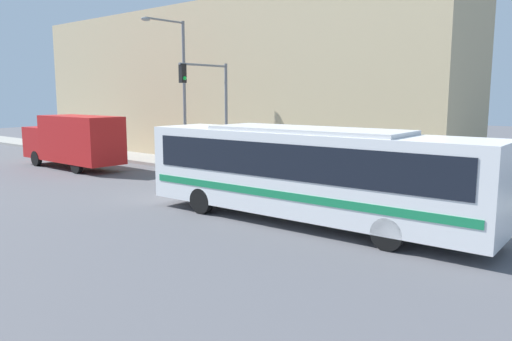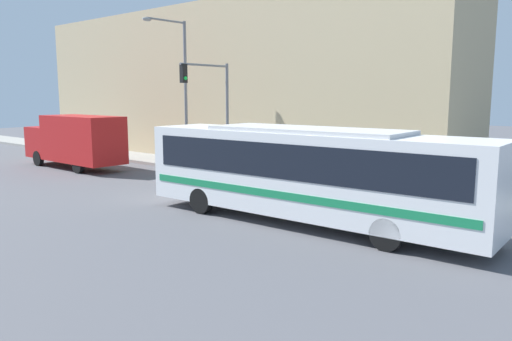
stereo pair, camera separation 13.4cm
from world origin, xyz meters
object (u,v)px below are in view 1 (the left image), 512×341
at_px(city_bus, 307,169).
at_px(fire_hydrant, 396,184).
at_px(delivery_truck, 73,140).
at_px(pedestrian_near_corner, 335,164).
at_px(street_lamp, 179,81).
at_px(pedestrian_mid_block, 272,158).
at_px(parking_meter, 280,160).
at_px(traffic_light_pole, 212,98).

distance_m(city_bus, fire_hydrant, 5.98).
distance_m(city_bus, delivery_truck, 17.43).
xyz_separation_m(city_bus, pedestrian_near_corner, (6.37, 2.76, -0.73)).
distance_m(street_lamp, pedestrian_mid_block, 7.38).
bearing_deg(fire_hydrant, street_lamp, 90.52).
height_order(city_bus, parking_meter, city_bus).
bearing_deg(pedestrian_mid_block, fire_hydrant, -94.21).
distance_m(fire_hydrant, pedestrian_mid_block, 6.92).
height_order(delivery_truck, street_lamp, street_lamp).
bearing_deg(parking_meter, traffic_light_pole, 104.12).
height_order(delivery_truck, pedestrian_mid_block, delivery_truck).
relative_size(parking_meter, street_lamp, 0.17).
bearing_deg(delivery_truck, traffic_light_pole, -68.58).
bearing_deg(street_lamp, traffic_light_pole, -103.52).
height_order(delivery_truck, traffic_light_pole, traffic_light_pole).
distance_m(fire_hydrant, street_lamp, 13.81).
bearing_deg(pedestrian_mid_block, city_bus, -134.55).
relative_size(traffic_light_pole, pedestrian_near_corner, 3.19).
height_order(city_bus, fire_hydrant, city_bus).
bearing_deg(parking_meter, fire_hydrant, -90.00).
bearing_deg(pedestrian_near_corner, traffic_light_pole, 102.64).
height_order(pedestrian_near_corner, pedestrian_mid_block, pedestrian_near_corner).
bearing_deg(street_lamp, fire_hydrant, -89.48).
xyz_separation_m(city_bus, parking_meter, (5.84, 5.57, -0.73)).
xyz_separation_m(traffic_light_pole, street_lamp, (0.81, 3.38, 0.95)).
height_order(city_bus, traffic_light_pole, traffic_light_pole).
height_order(street_lamp, pedestrian_mid_block, street_lamp).
distance_m(delivery_truck, pedestrian_mid_block, 11.85).
relative_size(city_bus, pedestrian_near_corner, 6.81).
height_order(fire_hydrant, parking_meter, parking_meter).
bearing_deg(city_bus, delivery_truck, 81.93).
bearing_deg(pedestrian_near_corner, street_lamp, 93.75).
bearing_deg(city_bus, pedestrian_mid_block, 43.10).
bearing_deg(delivery_truck, parking_meter, -70.81).
xyz_separation_m(delivery_truck, parking_meter, (4.10, -11.77, -0.57)).
height_order(parking_meter, street_lamp, street_lamp).
bearing_deg(delivery_truck, pedestrian_near_corner, -72.40).
relative_size(fire_hydrant, pedestrian_near_corner, 0.46).
distance_m(parking_meter, pedestrian_mid_block, 1.01).
bearing_deg(parking_meter, pedestrian_near_corner, -79.34).
height_order(traffic_light_pole, parking_meter, traffic_light_pole).
bearing_deg(pedestrian_near_corner, city_bus, -156.57).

